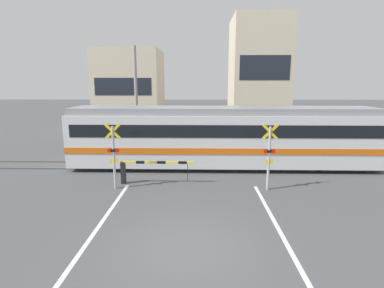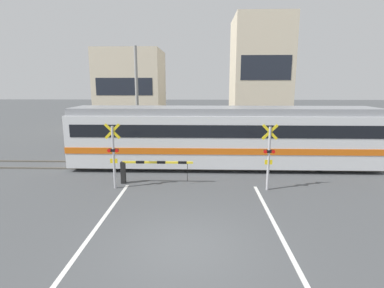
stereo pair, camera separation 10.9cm
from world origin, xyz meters
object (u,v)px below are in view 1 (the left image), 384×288
(crossing_barrier_far, at_px, (230,144))
(crossing_signal_left, at_px, (114,153))
(commuter_train, at_px, (223,135))
(crossing_barrier_near, at_px, (141,168))
(pedestrian, at_px, (185,131))
(crossing_signal_right, at_px, (269,154))

(crossing_barrier_far, relative_size, crossing_signal_left, 1.15)
(crossing_barrier_far, bearing_deg, commuter_train, -104.98)
(crossing_barrier_near, bearing_deg, pedestrian, 80.58)
(commuter_train, distance_m, pedestrian, 6.86)
(crossing_barrier_near, height_order, crossing_signal_right, crossing_signal_right)
(commuter_train, distance_m, crossing_barrier_near, 5.02)
(commuter_train, bearing_deg, crossing_signal_right, -64.91)
(crossing_barrier_far, xyz_separation_m, crossing_signal_left, (-5.63, -6.14, 0.83))
(crossing_barrier_far, distance_m, crossing_signal_right, 6.28)
(commuter_train, height_order, crossing_barrier_near, commuter_train)
(commuter_train, height_order, crossing_signal_right, commuter_train)
(crossing_barrier_near, relative_size, pedestrian, 1.93)
(pedestrian, bearing_deg, crossing_signal_right, -67.83)
(commuter_train, relative_size, pedestrian, 9.49)
(crossing_barrier_near, height_order, pedestrian, pedestrian)
(commuter_train, height_order, pedestrian, commuter_train)
(crossing_barrier_far, bearing_deg, pedestrian, 128.36)
(crossing_signal_left, distance_m, crossing_signal_right, 6.65)
(pedestrian, bearing_deg, crossing_signal_left, -104.39)
(crossing_barrier_far, height_order, pedestrian, pedestrian)
(commuter_train, height_order, crossing_signal_left, commuter_train)
(crossing_signal_right, bearing_deg, commuter_train, 115.09)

